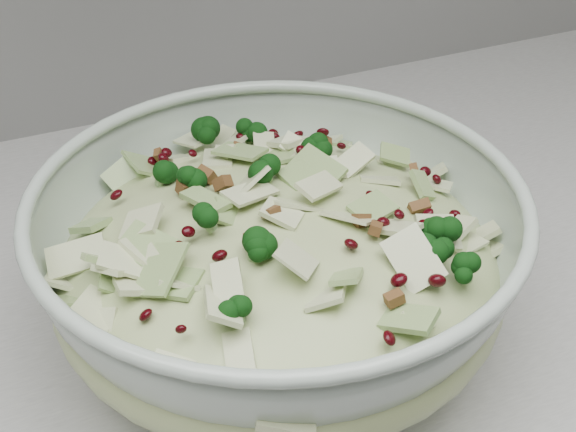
# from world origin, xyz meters

# --- Properties ---
(mixing_bowl) EXTENTS (0.35, 0.35, 0.13)m
(mixing_bowl) POSITION_xyz_m (-0.57, 1.60, 0.97)
(mixing_bowl) COLOR #A5B6A7
(mixing_bowl) RESTS_ON counter
(salad) EXTENTS (0.35, 0.35, 0.13)m
(salad) POSITION_xyz_m (-0.57, 1.60, 0.99)
(salad) COLOR #B4C587
(salad) RESTS_ON mixing_bowl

